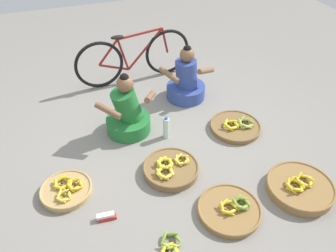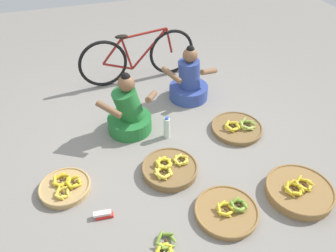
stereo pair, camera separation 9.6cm
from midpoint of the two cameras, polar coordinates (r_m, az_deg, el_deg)
The scene contains 12 objects.
ground_plane at distance 3.87m, azimuth -0.20°, elevation -2.30°, with size 10.00×10.00×0.00m, color gray.
vendor_woman_front at distance 3.88m, azimuth -6.02°, elevation 2.24°, with size 0.75×0.53×0.77m.
vendor_woman_behind at distance 4.45m, azimuth 4.24°, elevation 7.51°, with size 0.74×0.52×0.76m.
bicycle_leaning at distance 4.84m, azimuth -4.58°, elevation 11.75°, with size 1.70×0.14×0.73m.
banana_basket_near_vendor at distance 3.45m, azimuth 1.07°, elevation -7.34°, with size 0.58×0.58×0.16m.
banana_basket_front_left at distance 3.43m, azimuth -16.51°, elevation -10.03°, with size 0.50×0.50×0.13m.
banana_basket_mid_left at distance 3.18m, azimuth 10.93°, elevation -14.18°, with size 0.59×0.59×0.13m.
banana_basket_back_center at distance 4.06m, azimuth 12.42°, elevation -0.32°, with size 0.61×0.61×0.14m.
banana_basket_back_left at distance 3.50m, azimuth 22.36°, elevation -10.26°, with size 0.65×0.65×0.17m.
loose_bananas_mid_right at distance 2.91m, azimuth 0.86°, elevation -20.73°, with size 0.22×0.37×0.08m.
water_bottle at distance 3.82m, azimuth 0.52°, elevation -0.31°, with size 0.07×0.07×0.29m.
packet_carton_stack at distance 3.15m, azimuth -10.16°, elevation -14.80°, with size 0.18×0.08×0.06m.
Camera 2 is at (-0.84, -2.80, 2.53)m, focal length 35.47 mm.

